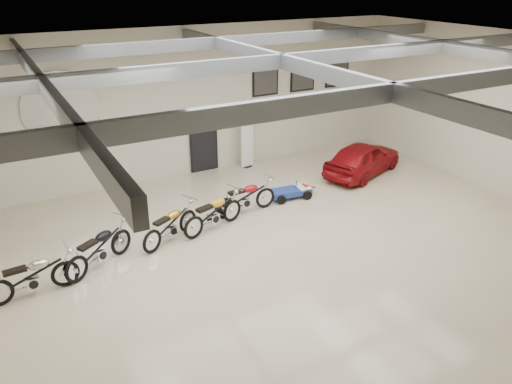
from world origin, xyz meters
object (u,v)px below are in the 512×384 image
motorcycle_black (99,248)px  motorcycle_red (245,197)px  banner_stand (247,143)px  motorcycle_yellow (213,212)px  motorcycle_silver (31,276)px  vintage_car (363,158)px  motorcycle_gold (170,224)px  go_kart (294,189)px

motorcycle_black → motorcycle_red: (4.44, 0.93, -0.02)m
banner_stand → motorcycle_red: size_ratio=0.94×
motorcycle_yellow → motorcycle_red: bearing=4.4°
banner_stand → motorcycle_silver: banner_stand is taller
banner_stand → vintage_car: (3.21, -2.57, -0.34)m
motorcycle_red → motorcycle_gold: bearing=-169.9°
banner_stand → motorcycle_yellow: size_ratio=0.92×
motorcycle_red → go_kart: (1.87, 0.23, -0.22)m
motorcycle_black → vintage_car: 9.62m
motorcycle_silver → go_kart: 8.03m
motorcycle_black → motorcycle_red: 4.54m
banner_stand → motorcycle_yellow: bearing=-137.3°
go_kart → motorcycle_gold: bearing=-163.5°
motorcycle_silver → motorcycle_red: motorcycle_silver is taller
motorcycle_yellow → motorcycle_red: (1.25, 0.50, -0.01)m
motorcycle_yellow → go_kart: 3.21m
motorcycle_silver → go_kart: (7.86, 1.63, -0.23)m
motorcycle_red → vintage_car: size_ratio=0.57×
motorcycle_gold → motorcycle_red: 2.58m
banner_stand → motorcycle_gold: banner_stand is taller
motorcycle_silver → motorcycle_yellow: (4.75, 0.90, 0.01)m
motorcycle_yellow → vintage_car: vintage_car is taller
motorcycle_black → motorcycle_silver: bearing=164.9°
banner_stand → motorcycle_black: (-6.26, -4.24, -0.40)m
motorcycle_gold → motorcycle_red: (2.52, 0.56, 0.01)m
motorcycle_gold → vintage_car: bearing=-17.6°
motorcycle_black → go_kart: bearing=-21.3°
vintage_car → motorcycle_silver: bearing=80.9°
motorcycle_silver → motorcycle_black: bearing=12.8°
banner_stand → motorcycle_red: (-1.82, -3.31, -0.42)m
banner_stand → go_kart: bearing=-97.5°
motorcycle_silver → motorcycle_yellow: 4.83m
motorcycle_silver → vintage_car: 11.23m
banner_stand → vintage_car: banner_stand is taller
motorcycle_silver → vintage_car: size_ratio=0.57×
motorcycle_black → motorcycle_gold: 1.96m
go_kart → vintage_car: 3.22m
motorcycle_silver → vintage_car: (11.02, 2.14, 0.07)m
motorcycle_yellow → vintage_car: (6.28, 1.24, 0.06)m
banner_stand → motorcycle_gold: (-4.34, -3.87, -0.42)m
motorcycle_gold → vintage_car: size_ratio=0.56×
motorcycle_silver → motorcycle_red: (6.00, 1.40, -0.00)m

